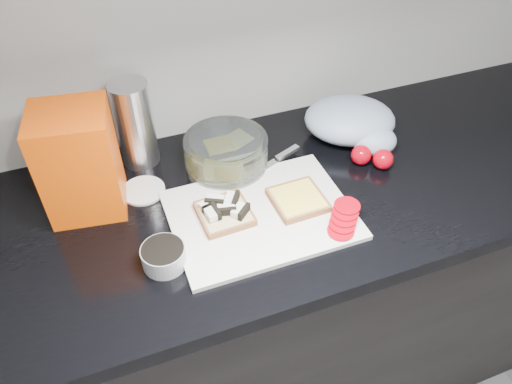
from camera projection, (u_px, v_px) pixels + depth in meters
base_cabinet at (248, 311)px, 1.49m from camera, size 3.50×0.60×0.86m
countertop at (246, 203)px, 1.19m from camera, size 3.50×0.64×0.04m
cutting_board at (261, 215)px, 1.12m from camera, size 0.40×0.30×0.01m
bread_left at (224, 212)px, 1.10m from camera, size 0.12×0.12×0.04m
bread_right at (298, 200)px, 1.14m from camera, size 0.12×0.12×0.02m
tomato_slices at (344, 218)px, 1.09m from camera, size 0.12×0.12×0.02m
knife at (273, 162)px, 1.24m from camera, size 0.23×0.10×0.01m
seed_tub at (164, 255)px, 1.01m from camera, size 0.09×0.09×0.05m
tub_lid at (143, 190)px, 1.18m from camera, size 0.13×0.13×0.01m
glass_bowl at (226, 153)px, 1.23m from camera, size 0.21×0.21×0.09m
bread_bag at (79, 162)px, 1.07m from camera, size 0.18×0.17×0.25m
steel_canister at (135, 124)px, 1.20m from camera, size 0.09×0.09×0.22m
grocery_bag at (353, 123)px, 1.31m from camera, size 0.29×0.28×0.10m
whole_tomatoes at (372, 157)px, 1.24m from camera, size 0.09×0.09×0.05m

